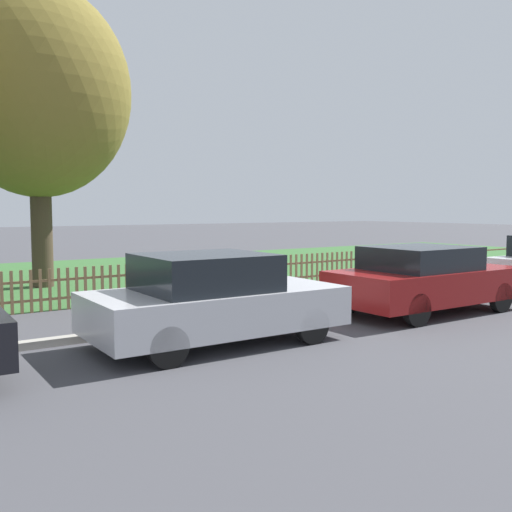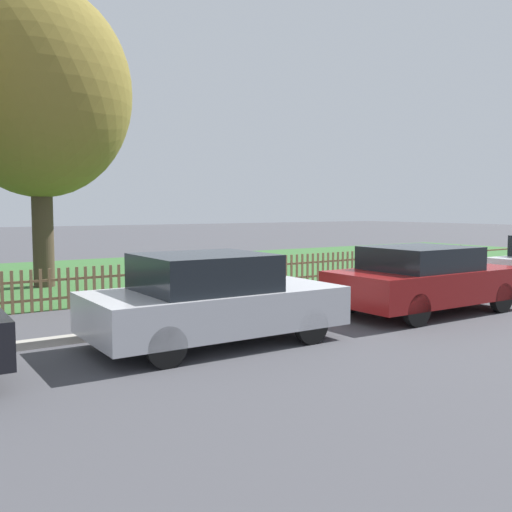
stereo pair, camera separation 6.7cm
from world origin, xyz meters
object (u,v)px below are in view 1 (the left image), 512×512
at_px(parked_car_black_saloon, 213,299).
at_px(parked_car_navy_estate, 425,279).
at_px(covered_motorcycle, 221,274).
at_px(tree_behind_motorcycle, 37,92).

xyz_separation_m(parked_car_black_saloon, parked_car_navy_estate, (4.84, -0.09, -0.01)).
distance_m(parked_car_black_saloon, covered_motorcycle, 4.20).
bearing_deg(parked_car_black_saloon, tree_behind_motorcycle, 94.54).
xyz_separation_m(parked_car_navy_estate, tree_behind_motorcycle, (-5.37, 8.25, 4.43)).
relative_size(parked_car_black_saloon, tree_behind_motorcycle, 0.50).
bearing_deg(parked_car_navy_estate, covered_motorcycle, 125.87).
bearing_deg(parked_car_navy_estate, tree_behind_motorcycle, 123.47).
distance_m(parked_car_navy_estate, tree_behind_motorcycle, 10.79).
bearing_deg(covered_motorcycle, parked_car_black_saloon, -124.30).
height_order(parked_car_black_saloon, parked_car_navy_estate, parked_car_black_saloon).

